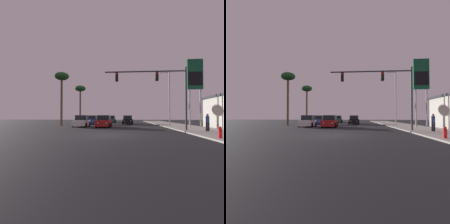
% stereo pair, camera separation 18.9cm
% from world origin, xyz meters
% --- Properties ---
extents(ground_plane, '(120.00, 120.00, 0.00)m').
position_xyz_m(ground_plane, '(0.00, 0.00, 0.00)').
color(ground_plane, black).
extents(sidewalk_right, '(5.00, 60.00, 0.12)m').
position_xyz_m(sidewalk_right, '(9.50, 10.00, 0.06)').
color(sidewalk_right, '#9E998E').
rests_on(sidewalk_right, ground).
extents(car_green, '(2.04, 4.32, 1.68)m').
position_xyz_m(car_green, '(-1.90, 28.46, 0.76)').
color(car_green, '#195933').
rests_on(car_green, ground).
extents(car_black, '(2.04, 4.33, 1.68)m').
position_xyz_m(car_black, '(1.88, 19.32, 0.76)').
color(car_black, black).
rests_on(car_black, ground).
extents(car_white, '(2.04, 4.32, 1.68)m').
position_xyz_m(car_white, '(-4.93, 10.98, 0.76)').
color(car_white, silver).
rests_on(car_white, ground).
extents(car_blue, '(2.04, 4.33, 1.68)m').
position_xyz_m(car_blue, '(-4.95, 19.01, 0.76)').
color(car_blue, navy).
rests_on(car_blue, ground).
extents(car_grey, '(2.04, 4.31, 1.68)m').
position_xyz_m(car_grey, '(-4.62, 28.08, 0.76)').
color(car_grey, slate).
rests_on(car_grey, ground).
extents(car_red, '(2.04, 4.34, 1.68)m').
position_xyz_m(car_red, '(-1.56, 10.29, 0.76)').
color(car_red, maroon).
rests_on(car_red, ground).
extents(traffic_light_mast, '(8.45, 0.36, 6.50)m').
position_xyz_m(traffic_light_mast, '(5.18, 4.01, 4.79)').
color(traffic_light_mast, '#38383D').
rests_on(traffic_light_mast, sidewalk_right).
extents(street_lamp, '(1.74, 0.24, 9.00)m').
position_xyz_m(street_lamp, '(8.76, 15.65, 5.12)').
color(street_lamp, '#99999E').
rests_on(street_lamp, sidewalk_right).
extents(gas_station_sign, '(2.00, 0.42, 9.00)m').
position_xyz_m(gas_station_sign, '(10.68, 9.48, 6.62)').
color(gas_station_sign, '#99999E').
rests_on(gas_station_sign, sidewalk_right).
extents(fire_hydrant, '(0.24, 0.34, 0.76)m').
position_xyz_m(fire_hydrant, '(7.62, -2.42, 0.49)').
color(fire_hydrant, red).
rests_on(fire_hydrant, sidewalk_right).
extents(pedestrian_on_sidewalk, '(0.34, 0.32, 1.67)m').
position_xyz_m(pedestrian_on_sidewalk, '(9.30, 3.01, 1.03)').
color(pedestrian_on_sidewalk, '#23232D').
rests_on(pedestrian_on_sidewalk, sidewalk_right).
extents(palm_tree_mid, '(2.40, 2.40, 8.42)m').
position_xyz_m(palm_tree_mid, '(-8.59, 24.00, 7.30)').
color(palm_tree_mid, brown).
rests_on(palm_tree_mid, ground).
extents(palm_tree_near, '(2.40, 2.40, 8.90)m').
position_xyz_m(palm_tree_near, '(-9.15, 14.00, 7.73)').
color(palm_tree_near, brown).
rests_on(palm_tree_near, ground).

